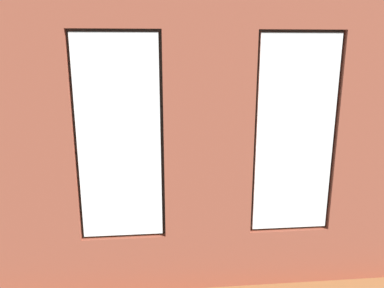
{
  "coord_description": "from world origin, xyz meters",
  "views": [
    {
      "loc": [
        0.51,
        6.29,
        2.57
      ],
      "look_at": [
        -0.04,
        0.4,
        1.05
      ],
      "focal_mm": 35.0,
      "sensor_mm": 36.0,
      "label": 1
    }
  ],
  "objects_px": {
    "remote_black": "(195,170)",
    "tv_flatscreen": "(29,145)",
    "cup_ceramic": "(215,166)",
    "potted_plant_by_left_couch": "(276,158)",
    "media_console": "(33,181)",
    "potted_plant_between_couches": "(301,199)",
    "papasan_chair": "(151,147)",
    "potted_plant_mid_room_small": "(226,158)",
    "couch_by_window": "(187,230)",
    "coffee_table": "(195,173)",
    "potted_plant_beside_window_right": "(34,218)",
    "table_plant_small": "(201,165)",
    "remote_silver": "(185,169)",
    "potted_plant_foreground_right": "(69,136)",
    "potted_plant_corner_near_left": "(290,130)",
    "couch_left": "(321,176)"
  },
  "relations": [
    {
      "from": "tv_flatscreen",
      "to": "potted_plant_by_left_couch",
      "type": "height_order",
      "value": "tv_flatscreen"
    },
    {
      "from": "potted_plant_between_couches",
      "to": "potted_plant_by_left_couch",
      "type": "distance_m",
      "value": 3.26
    },
    {
      "from": "potted_plant_between_couches",
      "to": "coffee_table",
      "type": "bearing_deg",
      "value": -60.56
    },
    {
      "from": "potted_plant_foreground_right",
      "to": "papasan_chair",
      "type": "bearing_deg",
      "value": 174.73
    },
    {
      "from": "potted_plant_foreground_right",
      "to": "potted_plant_by_left_couch",
      "type": "bearing_deg",
      "value": 170.61
    },
    {
      "from": "papasan_chair",
      "to": "couch_left",
      "type": "bearing_deg",
      "value": 147.71
    },
    {
      "from": "remote_black",
      "to": "potted_plant_beside_window_right",
      "type": "relative_size",
      "value": 0.14
    },
    {
      "from": "potted_plant_foreground_right",
      "to": "potted_plant_beside_window_right",
      "type": "distance_m",
      "value": 4.07
    },
    {
      "from": "tv_flatscreen",
      "to": "potted_plant_foreground_right",
      "type": "xyz_separation_m",
      "value": [
        -0.3,
        -1.69,
        -0.22
      ]
    },
    {
      "from": "cup_ceramic",
      "to": "table_plant_small",
      "type": "relative_size",
      "value": 0.34
    },
    {
      "from": "remote_black",
      "to": "potted_plant_mid_room_small",
      "type": "xyz_separation_m",
      "value": [
        -0.74,
        -0.89,
        -0.05
      ]
    },
    {
      "from": "table_plant_small",
      "to": "potted_plant_mid_room_small",
      "type": "xyz_separation_m",
      "value": [
        -0.63,
        -1.0,
        -0.18
      ]
    },
    {
      "from": "potted_plant_by_left_couch",
      "to": "potted_plant_foreground_right",
      "type": "bearing_deg",
      "value": -9.39
    },
    {
      "from": "potted_plant_between_couches",
      "to": "couch_left",
      "type": "bearing_deg",
      "value": -121.51
    },
    {
      "from": "remote_black",
      "to": "media_console",
      "type": "distance_m",
      "value": 2.92
    },
    {
      "from": "papasan_chair",
      "to": "potted_plant_between_couches",
      "type": "bearing_deg",
      "value": 117.99
    },
    {
      "from": "tv_flatscreen",
      "to": "potted_plant_by_left_couch",
      "type": "bearing_deg",
      "value": -168.78
    },
    {
      "from": "remote_silver",
      "to": "media_console",
      "type": "bearing_deg",
      "value": -42.15
    },
    {
      "from": "tv_flatscreen",
      "to": "potted_plant_beside_window_right",
      "type": "relative_size",
      "value": 0.96
    },
    {
      "from": "cup_ceramic",
      "to": "tv_flatscreen",
      "type": "distance_m",
      "value": 3.32
    },
    {
      "from": "table_plant_small",
      "to": "remote_black",
      "type": "distance_m",
      "value": 0.2
    },
    {
      "from": "remote_silver",
      "to": "potted_plant_by_left_couch",
      "type": "height_order",
      "value": "remote_silver"
    },
    {
      "from": "remote_silver",
      "to": "potted_plant_mid_room_small",
      "type": "xyz_separation_m",
      "value": [
        -0.91,
        -0.79,
        -0.05
      ]
    },
    {
      "from": "couch_by_window",
      "to": "remote_black",
      "type": "relative_size",
      "value": 12.09
    },
    {
      "from": "remote_black",
      "to": "tv_flatscreen",
      "type": "height_order",
      "value": "tv_flatscreen"
    },
    {
      "from": "potted_plant_mid_room_small",
      "to": "potted_plant_beside_window_right",
      "type": "height_order",
      "value": "potted_plant_beside_window_right"
    },
    {
      "from": "remote_black",
      "to": "potted_plant_by_left_couch",
      "type": "bearing_deg",
      "value": 25.55
    },
    {
      "from": "tv_flatscreen",
      "to": "potted_plant_beside_window_right",
      "type": "xyz_separation_m",
      "value": [
        -0.78,
        2.36,
        -0.29
      ]
    },
    {
      "from": "media_console",
      "to": "coffee_table",
      "type": "bearing_deg",
      "value": 177.31
    },
    {
      "from": "couch_by_window",
      "to": "coffee_table",
      "type": "xyz_separation_m",
      "value": [
        -0.31,
        -2.12,
        0.03
      ]
    },
    {
      "from": "remote_black",
      "to": "tv_flatscreen",
      "type": "xyz_separation_m",
      "value": [
        2.91,
        -0.14,
        0.5
      ]
    },
    {
      "from": "papasan_chair",
      "to": "potted_plant_between_couches",
      "type": "xyz_separation_m",
      "value": [
        -1.98,
        3.73,
        0.24
      ]
    },
    {
      "from": "remote_black",
      "to": "cup_ceramic",
      "type": "bearing_deg",
      "value": 13.92
    },
    {
      "from": "media_console",
      "to": "potted_plant_beside_window_right",
      "type": "relative_size",
      "value": 0.82
    },
    {
      "from": "couch_left",
      "to": "couch_by_window",
      "type": "bearing_deg",
      "value": -50.5
    },
    {
      "from": "remote_black",
      "to": "potted_plant_corner_near_left",
      "type": "xyz_separation_m",
      "value": [
        -2.42,
        -1.87,
        0.28
      ]
    },
    {
      "from": "table_plant_small",
      "to": "remote_black",
      "type": "height_order",
      "value": "table_plant_small"
    },
    {
      "from": "couch_by_window",
      "to": "potted_plant_by_left_couch",
      "type": "distance_m",
      "value": 3.87
    },
    {
      "from": "remote_black",
      "to": "potted_plant_mid_room_small",
      "type": "height_order",
      "value": "potted_plant_mid_room_small"
    },
    {
      "from": "remote_black",
      "to": "tv_flatscreen",
      "type": "relative_size",
      "value": 0.15
    },
    {
      "from": "potted_plant_between_couches",
      "to": "potted_plant_beside_window_right",
      "type": "relative_size",
      "value": 1.1
    },
    {
      "from": "remote_silver",
      "to": "potted_plant_between_couches",
      "type": "distance_m",
      "value": 2.56
    },
    {
      "from": "potted_plant_between_couches",
      "to": "potted_plant_foreground_right",
      "type": "height_order",
      "value": "potted_plant_foreground_right"
    },
    {
      "from": "remote_black",
      "to": "media_console",
      "type": "bearing_deg",
      "value": 172.63
    },
    {
      "from": "remote_black",
      "to": "table_plant_small",
      "type": "bearing_deg",
      "value": -51.29
    },
    {
      "from": "couch_left",
      "to": "potted_plant_corner_near_left",
      "type": "distance_m",
      "value": 2.2
    },
    {
      "from": "media_console",
      "to": "potted_plant_mid_room_small",
      "type": "relative_size",
      "value": 1.61
    },
    {
      "from": "remote_silver",
      "to": "potted_plant_foreground_right",
      "type": "height_order",
      "value": "potted_plant_foreground_right"
    },
    {
      "from": "media_console",
      "to": "potted_plant_between_couches",
      "type": "height_order",
      "value": "potted_plant_between_couches"
    },
    {
      "from": "table_plant_small",
      "to": "papasan_chair",
      "type": "bearing_deg",
      "value": -62.57
    }
  ]
}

